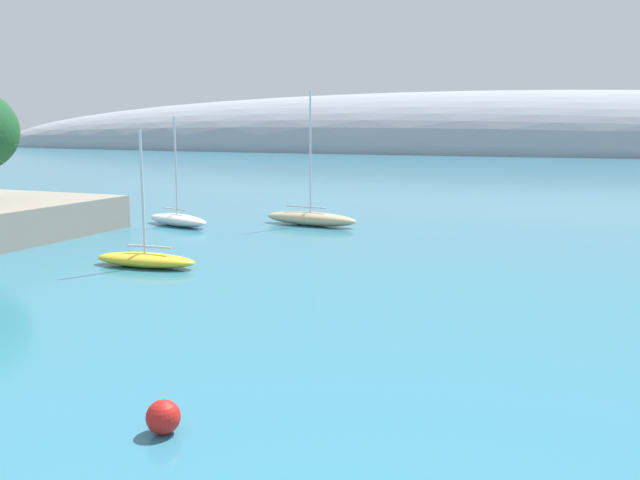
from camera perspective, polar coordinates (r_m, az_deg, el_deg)
name	(u,v)px	position (r m, az deg, el deg)	size (l,w,h in m)	color
distant_ridge	(456,152)	(203.22, 11.62, 7.42)	(359.35, 54.86, 35.42)	#999EA8
sailboat_sand_near_shore	(311,218)	(49.46, -0.82, 1.92)	(7.68, 2.58, 9.85)	#C6B284
sailboat_yellow_mid_mooring	(145,259)	(35.94, -14.77, -1.57)	(5.86, 2.22, 7.13)	yellow
sailboat_white_outer_mooring	(178,219)	(50.39, -12.14, 1.77)	(6.37, 3.47, 8.01)	white
mooring_buoy_red	(163,417)	(16.77, -13.32, -14.59)	(0.83, 0.83, 0.83)	red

